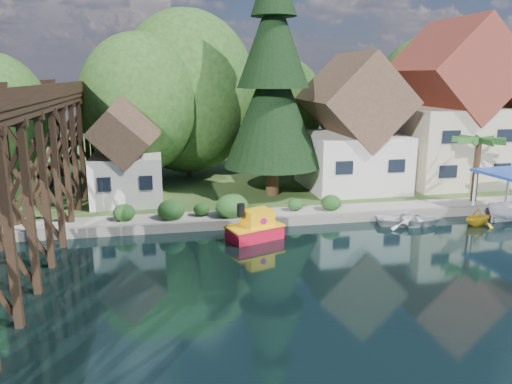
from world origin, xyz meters
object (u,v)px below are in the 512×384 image
at_px(boat_yellow, 479,216).
at_px(shed, 126,158).
at_px(trestle_bridge, 16,160).
at_px(conifer, 273,79).
at_px(tugboat, 255,228).
at_px(house_left, 352,132).
at_px(house_center, 450,114).
at_px(palm_tree, 479,142).
at_px(boat_white_a, 409,218).

bearing_deg(boat_yellow, shed, 53.39).
bearing_deg(trestle_bridge, conifer, 30.72).
xyz_separation_m(trestle_bridge, tugboat, (12.92, 0.49, -4.63)).
relative_size(house_left, house_center, 0.79).
bearing_deg(house_left, conifer, -169.42).
xyz_separation_m(house_left, conifer, (-6.97, -1.30, 4.28)).
bearing_deg(boat_yellow, conifer, 37.55).
height_order(house_center, conifer, conifer).
bearing_deg(house_center, shed, -175.76).
distance_m(shed, palm_tree, 25.75).
bearing_deg(conifer, trestle_bridge, -149.28).
height_order(boat_white_a, boat_yellow, boat_yellow).
height_order(shed, boat_white_a, shed).
height_order(house_left, conifer, conifer).
relative_size(house_left, conifer, 0.60).
distance_m(shed, boat_yellow, 24.87).
bearing_deg(palm_tree, tugboat, -167.01).
bearing_deg(conifer, shed, -178.97).
distance_m(palm_tree, boat_yellow, 6.22).
bearing_deg(trestle_bridge, house_center, 19.49).
relative_size(palm_tree, boat_yellow, 2.12).
distance_m(house_center, palm_tree, 7.20).
height_order(trestle_bridge, boat_yellow, trestle_bridge).
relative_size(house_center, boat_yellow, 5.77).
bearing_deg(conifer, palm_tree, -19.48).
height_order(tugboat, boat_white_a, tugboat).
relative_size(trestle_bridge, boat_white_a, 10.36).
distance_m(conifer, boat_white_a, 14.19).
distance_m(conifer, palm_tree, 15.74).
xyz_separation_m(conifer, boat_yellow, (12.04, -8.94, -8.78)).
relative_size(trestle_bridge, house_left, 4.01).
xyz_separation_m(house_left, house_center, (9.00, 0.50, 1.28)).
bearing_deg(trestle_bridge, house_left, 25.21).
distance_m(shed, conifer, 12.36).
distance_m(house_center, tugboat, 22.67).
bearing_deg(shed, house_left, 4.77).
relative_size(house_left, boat_yellow, 4.58).
bearing_deg(tugboat, palm_tree, 12.99).
bearing_deg(palm_tree, house_center, 75.75).
relative_size(conifer, boat_white_a, 4.34).
bearing_deg(house_left, boat_yellow, -63.68).
xyz_separation_m(trestle_bridge, shed, (5.00, 9.33, -1.52)).
distance_m(tugboat, boat_white_a, 10.65).
height_order(shed, palm_tree, shed).
xyz_separation_m(trestle_bridge, boat_white_a, (23.52, 1.48, -4.91)).
xyz_separation_m(trestle_bridge, house_center, (32.00, 11.33, 1.07)).
distance_m(tugboat, boat_yellow, 15.15).
height_order(conifer, tugboat, conifer).
xyz_separation_m(house_center, palm_tree, (-1.74, -6.84, -1.46)).
bearing_deg(house_left, shed, -175.23).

